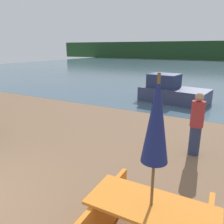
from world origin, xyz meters
name	(u,v)px	position (x,y,z in m)	size (l,w,h in m)	color
water	(201,67)	(0.00, 32.25, 0.00)	(60.00, 50.00, 0.00)	#425B6B
far_treeline	(214,51)	(0.00, 52.25, 2.00)	(80.00, 1.60, 4.00)	#1E3D1E
umbrella_navy	(156,121)	(3.19, 1.06, 1.87)	(0.32, 0.32, 2.40)	brown
boat	(172,92)	(1.34, 9.79, 0.50)	(3.48, 2.15, 1.37)	#333856
person	(196,124)	(3.26, 4.31, 0.81)	(0.32, 0.32, 1.62)	#283351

